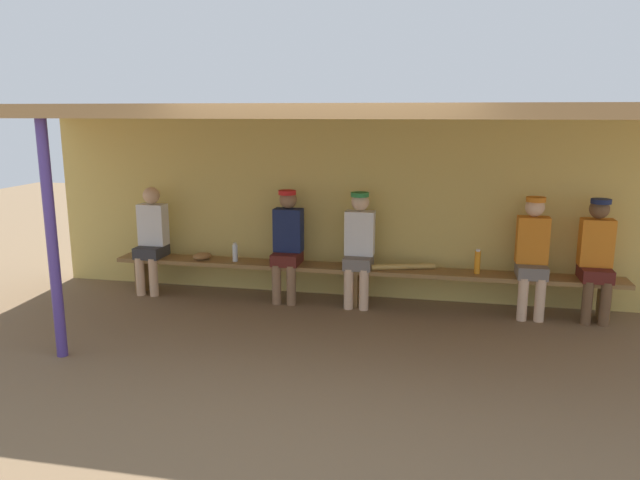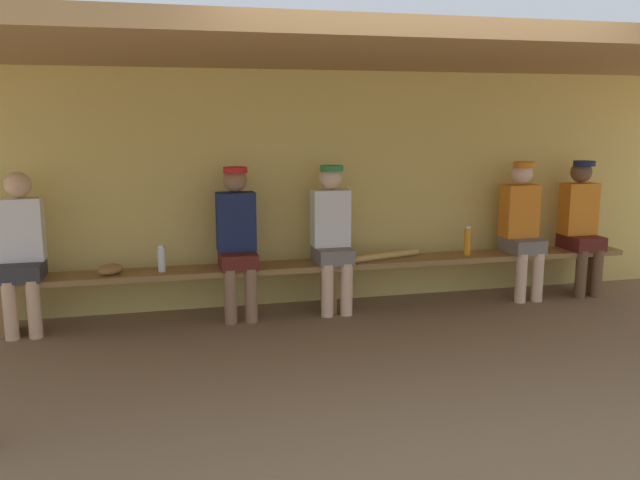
% 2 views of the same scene
% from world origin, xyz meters
% --- Properties ---
extents(ground_plane, '(24.00, 24.00, 0.00)m').
position_xyz_m(ground_plane, '(0.00, 0.00, 0.00)').
color(ground_plane, brown).
extents(back_wall, '(8.00, 0.20, 2.20)m').
position_xyz_m(back_wall, '(0.00, 2.00, 1.10)').
color(back_wall, '#D8BC60').
rests_on(back_wall, ground).
extents(dugout_roof, '(8.00, 2.80, 0.12)m').
position_xyz_m(dugout_roof, '(0.00, 0.70, 2.26)').
color(dugout_roof, '#9E7547').
rests_on(dugout_roof, back_wall).
extents(bench, '(6.00, 0.36, 0.46)m').
position_xyz_m(bench, '(0.00, 1.55, 0.39)').
color(bench, olive).
rests_on(bench, ground).
extents(player_in_white, '(0.34, 0.42, 1.34)m').
position_xyz_m(player_in_white, '(-0.84, 1.55, 0.75)').
color(player_in_white, '#591E19').
rests_on(player_in_white, ground).
extents(player_in_red, '(0.34, 0.42, 1.34)m').
position_xyz_m(player_in_red, '(2.63, 1.55, 0.75)').
color(player_in_red, '#591E19').
rests_on(player_in_red, ground).
extents(player_middle, '(0.34, 0.42, 1.34)m').
position_xyz_m(player_middle, '(1.97, 1.55, 0.75)').
color(player_middle, slate).
rests_on(player_middle, ground).
extents(player_in_blue, '(0.34, 0.42, 1.34)m').
position_xyz_m(player_in_blue, '(-2.60, 1.55, 0.73)').
color(player_in_blue, '#333338').
rests_on(player_in_blue, ground).
extents(player_near_post, '(0.34, 0.42, 1.34)m').
position_xyz_m(player_near_post, '(0.03, 1.55, 0.75)').
color(player_near_post, slate).
rests_on(player_near_post, ground).
extents(water_bottle_green, '(0.07, 0.07, 0.28)m').
position_xyz_m(water_bottle_green, '(1.38, 1.54, 0.60)').
color(water_bottle_green, orange).
rests_on(water_bottle_green, bench).
extents(water_bottle_orange, '(0.07, 0.07, 0.23)m').
position_xyz_m(water_bottle_orange, '(-1.49, 1.53, 0.57)').
color(water_bottle_orange, silver).
rests_on(water_bottle_orange, bench).
extents(baseball_glove_dark_brown, '(0.29, 0.29, 0.09)m').
position_xyz_m(baseball_glove_dark_brown, '(-1.92, 1.52, 0.51)').
color(baseball_glove_dark_brown, olive).
rests_on(baseball_glove_dark_brown, bench).
extents(baseball_bat, '(0.74, 0.28, 0.07)m').
position_xyz_m(baseball_bat, '(0.55, 1.55, 0.49)').
color(baseball_bat, tan).
rests_on(baseball_bat, bench).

